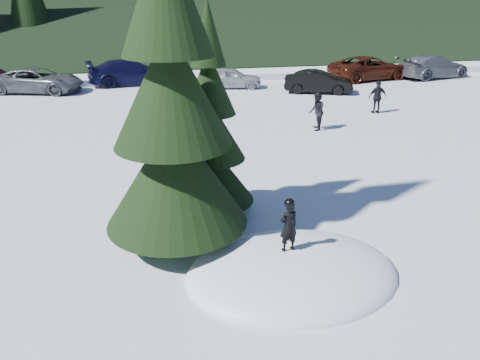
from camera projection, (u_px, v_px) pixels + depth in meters
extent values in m
plane|color=white|center=(292.00, 274.00, 9.77)|extent=(200.00, 200.00, 0.00)
ellipsoid|color=white|center=(292.00, 274.00, 9.77)|extent=(4.48, 3.52, 0.96)
cylinder|color=#301E10|center=(178.00, 216.00, 10.72)|extent=(0.38, 0.38, 1.40)
cone|color=black|center=(175.00, 172.00, 10.31)|extent=(3.20, 3.20, 2.46)
cone|color=black|center=(171.00, 87.00, 9.61)|extent=(2.54, 2.54, 2.46)
cylinder|color=#301E10|center=(212.00, 196.00, 12.26)|extent=(0.26, 0.26, 1.00)
cone|color=black|center=(211.00, 173.00, 12.01)|extent=(2.20, 2.20, 1.52)
cone|color=black|center=(210.00, 129.00, 11.58)|extent=(1.75, 1.75, 1.52)
cone|color=black|center=(209.00, 83.00, 11.14)|extent=(1.29, 1.29, 1.52)
cone|color=black|center=(208.00, 32.00, 10.71)|extent=(0.84, 0.84, 1.52)
imported|color=black|center=(289.00, 226.00, 9.55)|extent=(0.45, 0.34, 1.10)
imported|color=black|center=(317.00, 112.00, 19.57)|extent=(0.79, 0.91, 1.59)
imported|color=black|center=(377.00, 97.00, 22.32)|extent=(0.92, 0.38, 1.56)
imported|color=#54575C|center=(38.00, 80.00, 26.90)|extent=(5.46, 3.65, 1.39)
imported|color=black|center=(131.00, 72.00, 29.19)|extent=(5.55, 2.90, 1.53)
imported|color=#9FA1A8|center=(231.00, 78.00, 28.18)|extent=(3.85, 2.10, 1.24)
imported|color=black|center=(318.00, 82.00, 26.81)|extent=(4.10, 2.60, 1.27)
imported|color=#38130A|center=(369.00, 68.00, 30.90)|extent=(5.79, 3.55, 1.50)
imported|color=#575960|center=(433.00, 67.00, 31.43)|extent=(5.52, 3.20, 1.51)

